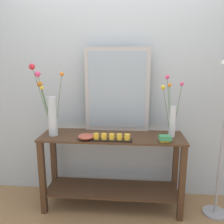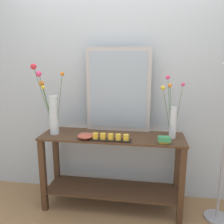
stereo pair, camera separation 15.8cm
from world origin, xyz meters
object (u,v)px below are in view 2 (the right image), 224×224
Objects in this scene: tall_vase_left at (52,109)px; candle_tray at (111,138)px; vase_right at (172,117)px; console_table at (112,164)px; mirror_leaning at (118,90)px; decorative_bowl at (86,136)px; book_stack at (164,140)px.

candle_tray is at bearing -9.50° from tall_vase_left.
candle_tray is at bearing -164.37° from vase_right.
console_table is 3.71× the size of candle_tray.
mirror_leaning reaches higher than decorative_bowl.
decorative_bowl is (-0.28, -0.32, -0.41)m from mirror_leaning.
mirror_leaning is at bearing 144.43° from book_stack.
vase_right reaches higher than candle_tray.
book_stack is at bearing -1.04° from decorative_bowl.
console_table is at bearing 29.95° from decorative_bowl.
decorative_bowl is (-0.25, 0.02, 0.00)m from candle_tray.
mirror_leaning is 1.43× the size of vase_right.
vase_right is 5.21× the size of book_stack.
candle_tray is (-0.03, -0.34, -0.41)m from mirror_leaning.
book_stack is (-0.08, -0.16, -0.18)m from vase_right.
tall_vase_left is at bearing 174.80° from book_stack.
candle_tray is (-0.58, -0.16, -0.19)m from vase_right.
tall_vase_left is 1.17× the size of vase_right.
book_stack reaches higher than console_table.
console_table is 0.38m from candle_tray.
candle_tray reaches higher than book_stack.
book_stack is (0.50, 0.00, 0.01)m from candle_tray.
mirror_leaning reaches higher than candle_tray.
console_table is 0.84m from tall_vase_left.
console_table is at bearing 4.65° from tall_vase_left.
book_stack reaches higher than decorative_bowl.
mirror_leaning reaches higher than vase_right.
mirror_leaning is 1.22× the size of tall_vase_left.
vase_right is (1.20, 0.06, -0.05)m from tall_vase_left.
book_stack is at bearing -35.57° from mirror_leaning.
tall_vase_left is 0.67m from candle_tray.
mirror_leaning is 0.62m from vase_right.
candle_tray is (0.62, -0.10, -0.24)m from tall_vase_left.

